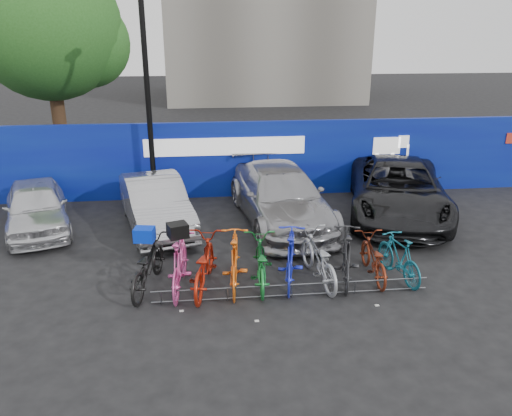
{
  "coord_description": "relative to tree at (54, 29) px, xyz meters",
  "views": [
    {
      "loc": [
        -1.66,
        -9.32,
        5.11
      ],
      "look_at": [
        -0.45,
        2.0,
        1.0
      ],
      "focal_mm": 35.0,
      "sensor_mm": 36.0,
      "label": 1
    }
  ],
  "objects": [
    {
      "name": "bike_rack",
      "position": [
        6.77,
        -10.66,
        -4.91
      ],
      "size": [
        5.6,
        0.03,
        0.3
      ],
      "color": "#595B60",
      "rests_on": "ground"
    },
    {
      "name": "bike_0",
      "position": [
        3.87,
        -9.98,
        -4.53
      ],
      "size": [
        1.11,
        2.15,
        1.07
      ],
      "primitive_type": "imported",
      "rotation": [
        0.0,
        0.0,
        2.94
      ],
      "color": "black",
      "rests_on": "ground"
    },
    {
      "name": "bike_1",
      "position": [
        4.54,
        -10.1,
        -4.48
      ],
      "size": [
        0.74,
        2.02,
        1.19
      ],
      "primitive_type": "imported",
      "rotation": [
        0.0,
        0.0,
        3.05
      ],
      "color": "#E04998",
      "rests_on": "ground"
    },
    {
      "name": "bike_9",
      "position": [
        9.18,
        -10.11,
        -4.57
      ],
      "size": [
        0.78,
        1.72,
        1.0
      ],
      "primitive_type": "imported",
      "rotation": [
        0.0,
        0.0,
        3.34
      ],
      "color": "#15687E",
      "rests_on": "ground"
    },
    {
      "name": "hoarding",
      "position": [
        6.78,
        -4.06,
        -3.86
      ],
      "size": [
        22.0,
        0.18,
        2.4
      ],
      "color": "#0A108A",
      "rests_on": "ground"
    },
    {
      "name": "car_0",
      "position": [
        0.63,
        -6.37,
        -4.42
      ],
      "size": [
        2.64,
        4.12,
        1.31
      ],
      "primitive_type": "imported",
      "rotation": [
        0.0,
        0.0,
        0.31
      ],
      "color": "silver",
      "rests_on": "ground"
    },
    {
      "name": "bike_5",
      "position": [
        6.84,
        -10.05,
        -4.48
      ],
      "size": [
        0.95,
        2.04,
        1.18
      ],
      "primitive_type": "imported",
      "rotation": [
        0.0,
        0.0,
        2.94
      ],
      "color": "#1E2AC7",
      "rests_on": "ground"
    },
    {
      "name": "car_1",
      "position": [
        3.77,
        -6.57,
        -4.38
      ],
      "size": [
        2.47,
        4.42,
        1.38
      ],
      "primitive_type": "imported",
      "rotation": [
        0.0,
        0.0,
        0.26
      ],
      "color": "#9FA0A4",
      "rests_on": "ground"
    },
    {
      "name": "bike_7",
      "position": [
        8.02,
        -10.1,
        -4.48
      ],
      "size": [
        0.99,
        2.02,
        1.17
      ],
      "primitive_type": "imported",
      "rotation": [
        0.0,
        0.0,
        2.9
      ],
      "color": "#27282A",
      "rests_on": "ground"
    },
    {
      "name": "bike_6",
      "position": [
        7.43,
        -10.02,
        -4.54
      ],
      "size": [
        0.98,
        2.1,
        1.06
      ],
      "primitive_type": "imported",
      "rotation": [
        0.0,
        0.0,
        3.28
      ],
      "color": "#A1A3A8",
      "rests_on": "ground"
    },
    {
      "name": "cargo_topcase",
      "position": [
        4.54,
        -10.1,
        -3.74
      ],
      "size": [
        0.47,
        0.45,
        0.28
      ],
      "primitive_type": "cube",
      "rotation": [
        0.0,
        0.0,
        0.33
      ],
      "color": "black",
      "rests_on": "bike_1"
    },
    {
      "name": "bike_8",
      "position": [
        8.64,
        -10.0,
        -4.61
      ],
      "size": [
        0.68,
        1.78,
        0.93
      ],
      "primitive_type": "imported",
      "rotation": [
        0.0,
        0.0,
        3.11
      ],
      "color": "maroon",
      "rests_on": "ground"
    },
    {
      "name": "car_3",
      "position": [
        10.58,
        -6.31,
        -4.29
      ],
      "size": [
        4.06,
        6.12,
        1.56
      ],
      "primitive_type": "imported",
      "rotation": [
        0.0,
        0.0,
        -0.28
      ],
      "color": "black",
      "rests_on": "ground"
    },
    {
      "name": "car_2",
      "position": [
        7.17,
        -6.49,
        -4.31
      ],
      "size": [
        2.75,
        5.46,
        1.52
      ],
      "primitive_type": "imported",
      "rotation": [
        0.0,
        0.0,
        0.12
      ],
      "color": "#9D9DA1",
      "rests_on": "ground"
    },
    {
      "name": "ground",
      "position": [
        6.77,
        -10.06,
        -5.07
      ],
      "size": [
        100.0,
        100.0,
        0.0
      ],
      "primitive_type": "plane",
      "color": "black",
      "rests_on": "ground"
    },
    {
      "name": "lamppost",
      "position": [
        3.57,
        -4.66,
        -1.8
      ],
      "size": [
        0.25,
        0.5,
        6.11
      ],
      "color": "black",
      "rests_on": "ground"
    },
    {
      "name": "bike_3",
      "position": [
        5.66,
        -10.09,
        -4.47
      ],
      "size": [
        0.73,
        2.03,
        1.19
      ],
      "primitive_type": "imported",
      "rotation": [
        0.0,
        0.0,
        3.05
      ],
      "color": "orange",
      "rests_on": "ground"
    },
    {
      "name": "tree",
      "position": [
        0.0,
        0.0,
        0.0
      ],
      "size": [
        5.4,
        5.2,
        7.8
      ],
      "color": "#382314",
      "rests_on": "ground"
    },
    {
      "name": "cargo_crate",
      "position": [
        3.87,
        -9.98,
        -3.85
      ],
      "size": [
        0.44,
        0.36,
        0.28
      ],
      "primitive_type": "cube",
      "rotation": [
        0.0,
        0.0,
        -0.17
      ],
      "color": "#052BD1",
      "rests_on": "bike_0"
    },
    {
      "name": "bike_2",
      "position": [
        5.02,
        -10.09,
        -4.52
      ],
      "size": [
        1.07,
        2.18,
        1.1
      ],
      "primitive_type": "imported",
      "rotation": [
        0.0,
        0.0,
        2.97
      ],
      "color": "#AA1F0D",
      "rests_on": "ground"
    },
    {
      "name": "bike_4",
      "position": [
        6.2,
        -10.03,
        -4.57
      ],
      "size": [
        0.8,
        1.95,
        1.0
      ],
      "primitive_type": "imported",
      "rotation": [
        0.0,
        0.0,
        3.07
      ],
      "color": "#187E30",
      "rests_on": "ground"
    }
  ]
}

